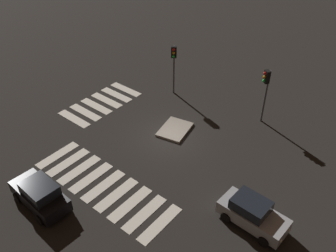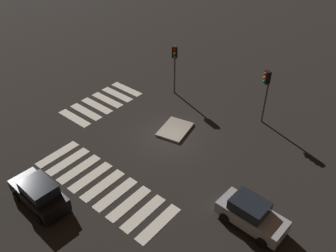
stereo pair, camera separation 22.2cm
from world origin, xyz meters
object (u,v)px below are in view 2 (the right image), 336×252
Objects in this scene: car_black at (39,193)px; traffic_light_south at (175,58)px; traffic_light_west at (266,84)px; car_silver at (251,214)px; traffic_island at (175,130)px.

traffic_light_south is at bearing -79.95° from car_black.
traffic_light_west is at bearing 62.62° from traffic_light_south.
traffic_island is at bearing 157.40° from car_silver.
traffic_island is 0.73× the size of car_black.
traffic_island is at bearing 4.84° from traffic_light_south.
traffic_island is 0.68× the size of traffic_light_west.
car_black is at bearing -144.69° from car_silver.
car_silver is 0.90× the size of traffic_light_south.
traffic_light_west is at bearing 117.63° from car_silver.
car_silver is (4.03, 8.58, 0.73)m from traffic_island.
car_silver is 14.68m from traffic_light_south.
car_black reaches higher than car_silver.
traffic_light_south is (-14.64, -1.83, 2.47)m from car_black.
traffic_island is 0.67× the size of traffic_light_south.
traffic_light_south reaches higher than car_black.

